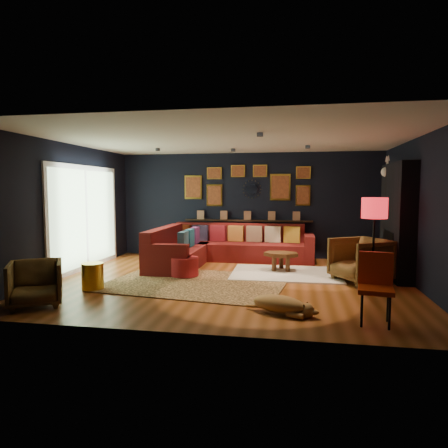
% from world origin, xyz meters
% --- Properties ---
extents(floor, '(6.50, 6.50, 0.00)m').
position_xyz_m(floor, '(0.00, 0.00, 0.00)').
color(floor, '#9B5228').
rests_on(floor, ground).
extents(room_walls, '(6.50, 6.50, 6.50)m').
position_xyz_m(room_walls, '(0.00, 0.00, 1.59)').
color(room_walls, black).
rests_on(room_walls, ground).
extents(sectional, '(3.41, 2.69, 0.86)m').
position_xyz_m(sectional, '(-0.61, 1.81, 0.32)').
color(sectional, maroon).
rests_on(sectional, ground).
extents(ledge, '(3.20, 0.12, 0.04)m').
position_xyz_m(ledge, '(0.00, 2.68, 0.92)').
color(ledge, black).
rests_on(ledge, room_walls).
extents(gallery_wall, '(3.15, 0.04, 1.02)m').
position_xyz_m(gallery_wall, '(-0.01, 2.72, 1.81)').
color(gallery_wall, gold).
rests_on(gallery_wall, room_walls).
extents(sunburst_mirror, '(0.47, 0.16, 0.47)m').
position_xyz_m(sunburst_mirror, '(0.10, 2.72, 1.70)').
color(sunburst_mirror, silver).
rests_on(sunburst_mirror, room_walls).
extents(fireplace, '(0.31, 1.60, 2.20)m').
position_xyz_m(fireplace, '(3.09, 0.90, 1.02)').
color(fireplace, black).
rests_on(fireplace, ground).
extents(deer_head, '(0.50, 0.28, 0.45)m').
position_xyz_m(deer_head, '(3.14, 1.40, 2.05)').
color(deer_head, white).
rests_on(deer_head, fireplace).
extents(sliding_door, '(0.06, 2.80, 2.20)m').
position_xyz_m(sliding_door, '(-3.22, 0.60, 1.10)').
color(sliding_door, white).
rests_on(sliding_door, ground).
extents(ceiling_spots, '(3.30, 2.50, 0.06)m').
position_xyz_m(ceiling_spots, '(-0.00, 0.80, 2.56)').
color(ceiling_spots, black).
rests_on(ceiling_spots, room_walls).
extents(shag_rug, '(2.17, 1.60, 0.03)m').
position_xyz_m(shag_rug, '(1.00, 0.79, 0.01)').
color(shag_rug, silver).
rests_on(shag_rug, ground).
extents(leopard_rug, '(3.41, 2.63, 0.02)m').
position_xyz_m(leopard_rug, '(-0.58, -0.30, 0.01)').
color(leopard_rug, tan).
rests_on(leopard_rug, ground).
extents(coffee_table, '(0.79, 0.64, 0.37)m').
position_xyz_m(coffee_table, '(0.90, 1.05, 0.32)').
color(coffee_table, '#5A3617').
rests_on(coffee_table, shag_rug).
extents(pouf, '(0.54, 0.54, 0.35)m').
position_xyz_m(pouf, '(-0.93, 0.20, 0.21)').
color(pouf, maroon).
rests_on(pouf, shag_rug).
extents(armchair_left, '(0.95, 0.93, 0.73)m').
position_xyz_m(armchair_left, '(-2.55, -2.05, 0.36)').
color(armchair_left, '#A27333').
rests_on(armchair_left, ground).
extents(armchair_right, '(1.14, 1.16, 0.89)m').
position_xyz_m(armchair_right, '(2.36, 0.37, 0.45)').
color(armchair_right, '#A27333').
rests_on(armchair_right, ground).
extents(gold_stool, '(0.37, 0.37, 0.46)m').
position_xyz_m(gold_stool, '(-2.20, -1.03, 0.23)').
color(gold_stool, gold).
rests_on(gold_stool, ground).
extents(orange_chair, '(0.48, 0.48, 0.90)m').
position_xyz_m(orange_chair, '(2.19, -1.95, 0.53)').
color(orange_chair, black).
rests_on(orange_chair, ground).
extents(floor_lamp, '(0.43, 0.43, 1.56)m').
position_xyz_m(floor_lamp, '(2.50, -0.05, 1.31)').
color(floor_lamp, black).
rests_on(floor_lamp, ground).
extents(dog, '(1.15, 0.85, 0.33)m').
position_xyz_m(dog, '(0.97, -1.80, 0.18)').
color(dog, '#AC783D').
rests_on(dog, leopard_rug).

